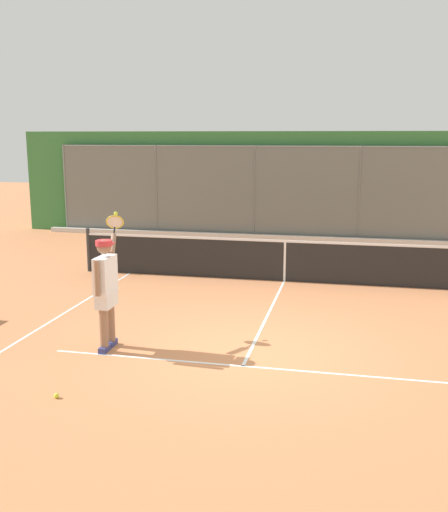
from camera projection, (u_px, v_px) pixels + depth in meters
ground_plane at (250, 351)px, 9.19m from camera, size 60.00×60.00×0.00m
court_line_markings at (240, 373)px, 8.35m from camera, size 7.60×9.59×0.01m
fence_backdrop at (307, 185)px, 19.30m from camera, size 19.58×1.37×3.43m
tennis_net at (285, 260)px, 13.52m from camera, size 9.77×0.09×1.07m
tennis_player at (106, 285)px, 9.11m from camera, size 0.47×1.43×2.04m
tennis_ball_mid_court at (56, 396)px, 7.54m from camera, size 0.07×0.07×0.07m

